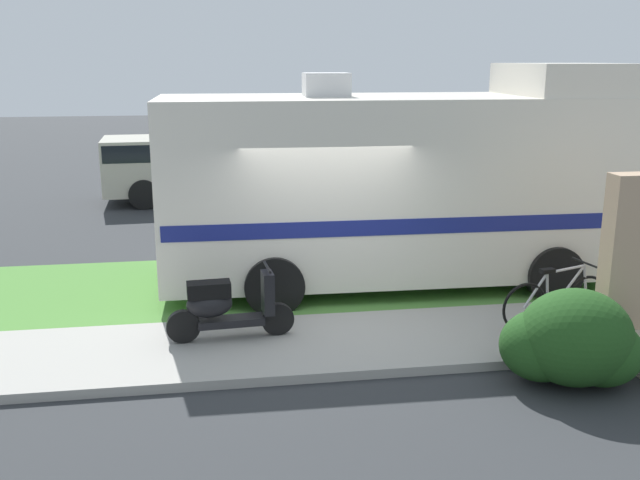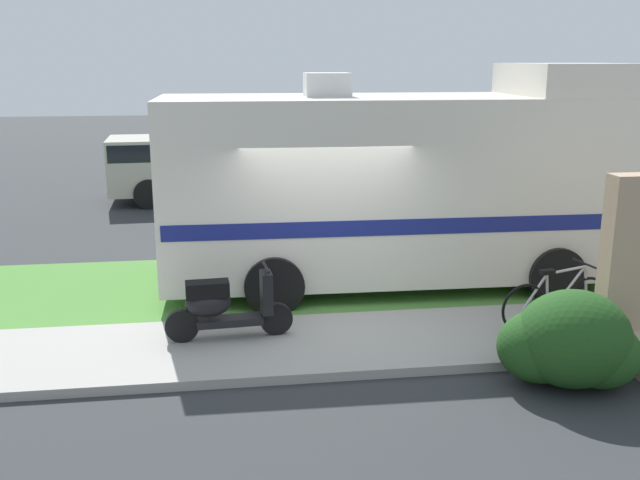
% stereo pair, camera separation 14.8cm
% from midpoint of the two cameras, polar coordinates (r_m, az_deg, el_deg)
% --- Properties ---
extents(ground_plane, '(80.00, 80.00, 0.00)m').
position_cam_midpoint_polar(ground_plane, '(10.64, 1.05, -6.13)').
color(ground_plane, '#2D3033').
extents(sidewalk, '(24.00, 2.00, 0.12)m').
position_cam_midpoint_polar(sidewalk, '(9.52, 2.20, -8.29)').
color(sidewalk, '#9E9B93').
rests_on(sidewalk, ground).
extents(grass_strip, '(24.00, 3.40, 0.08)m').
position_cam_midpoint_polar(grass_strip, '(12.03, -0.08, -3.48)').
color(grass_strip, '#4C8438').
rests_on(grass_strip, ground).
extents(motorhome_rv, '(7.55, 2.63, 3.65)m').
position_cam_midpoint_polar(motorhome_rv, '(11.71, 6.93, 4.47)').
color(motorhome_rv, silver).
rests_on(motorhome_rv, ground).
extents(scooter, '(1.68, 0.50, 0.97)m').
position_cam_midpoint_polar(scooter, '(9.44, -7.24, -5.23)').
color(scooter, black).
rests_on(scooter, ground).
extents(bicycle, '(1.67, 0.52, 0.90)m').
position_cam_midpoint_polar(bicycle, '(10.28, 18.76, -4.69)').
color(bicycle, black).
rests_on(bicycle, ground).
extents(pickup_truck_near, '(5.58, 2.42, 1.75)m').
position_cam_midpoint_polar(pickup_truck_near, '(17.06, 7.76, 4.82)').
color(pickup_truck_near, '#1E478C').
rests_on(pickup_truck_near, ground).
extents(pickup_truck_far, '(5.44, 2.28, 1.71)m').
position_cam_midpoint_polar(pickup_truck_far, '(19.43, -10.24, 5.81)').
color(pickup_truck_far, '#B7B29E').
rests_on(pickup_truck_far, ground).
extents(bush_by_porch, '(1.60, 1.20, 1.13)m').
position_cam_midpoint_polar(bush_by_porch, '(8.80, 19.86, -7.79)').
color(bush_by_porch, '#1E4719').
rests_on(bush_by_porch, ground).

